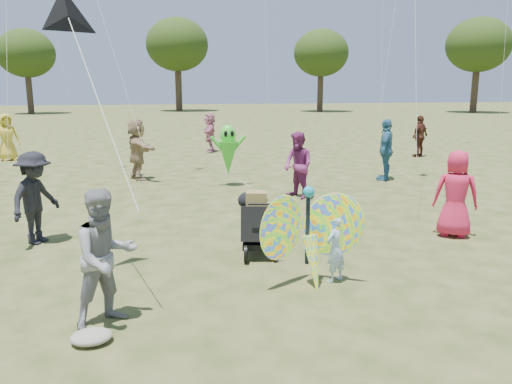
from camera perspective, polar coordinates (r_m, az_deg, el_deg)
ground at (r=7.03m, az=4.27°, el=-11.22°), size 160.00×160.00×0.00m
child_girl at (r=7.27m, az=9.10°, el=-6.40°), size 0.43×0.38×0.99m
adult_man at (r=6.10m, az=-16.80°, el=-7.19°), size 0.99×0.92×1.63m
grey_bag at (r=5.98m, az=-18.31°, el=-15.43°), size 0.45×0.37×0.14m
crowd_a at (r=9.99m, az=21.88°, el=-0.18°), size 0.95×0.85×1.64m
crowd_b at (r=9.69m, az=-23.92°, el=-0.63°), size 1.07×1.24×1.66m
crowd_c at (r=15.54m, az=14.63°, el=4.69°), size 1.00×1.14×1.84m
crowd_d at (r=15.55m, az=-13.41°, el=4.78°), size 1.10×1.80×1.85m
crowd_e at (r=12.58m, az=4.84°, el=3.05°), size 0.90×1.00×1.68m
crowd_g at (r=21.38m, az=-26.58°, el=5.62°), size 1.04×0.89×1.79m
crowd_h at (r=21.28m, az=18.22°, el=6.08°), size 1.05×0.83×1.67m
crowd_j at (r=21.98m, az=-5.29°, el=6.81°), size 0.71×1.62×1.69m
jogging_stroller at (r=8.32m, az=-0.09°, el=-3.05°), size 0.65×1.11×1.09m
butterfly_kite at (r=7.03m, az=6.18°, el=-5.24°), size 1.74×0.75×1.63m
delta_kite_rig at (r=7.54m, az=-20.65°, el=18.13°), size 1.30×1.90×2.79m
alien_kite at (r=14.15m, az=-3.21°, el=4.59°), size 1.12×0.69×1.74m
tree_line at (r=51.65m, az=-6.33°, el=16.34°), size 91.78×33.60×10.79m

